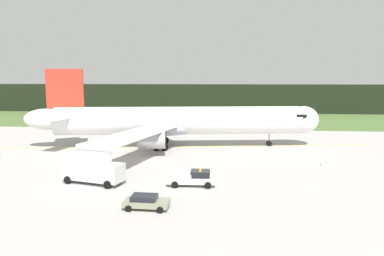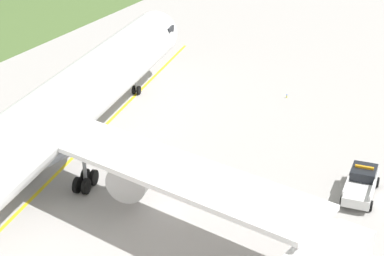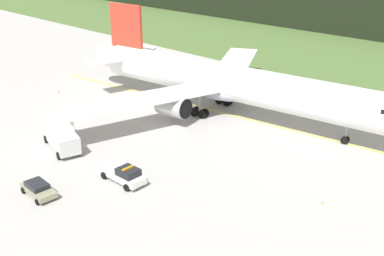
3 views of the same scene
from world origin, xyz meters
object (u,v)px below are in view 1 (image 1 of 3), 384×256
Objects in this scene: airliner at (175,121)px; ops_pickup_truck at (194,178)px; staff_car at (146,201)px; catering_truck at (92,167)px.

ops_pickup_truck is at bearing -76.46° from airliner.
ops_pickup_truck is 1.28× the size of staff_car.
staff_car is at bearing -42.25° from catering_truck.
ops_pickup_truck reaches higher than staff_car.
ops_pickup_truck is at bearing 0.43° from catering_truck.
catering_truck is 1.75× the size of staff_car.
ops_pickup_truck is at bearing 62.76° from staff_car.
ops_pickup_truck is 11.90m from catering_truck.
catering_truck reaches higher than ops_pickup_truck.
airliner reaches higher than staff_car.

